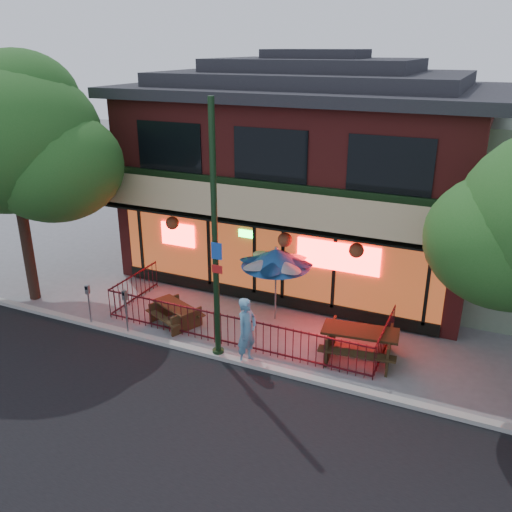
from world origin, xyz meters
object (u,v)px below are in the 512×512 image
at_px(picnic_table_left, 175,311).
at_px(picnic_table_right, 360,340).
at_px(parking_meter_far, 88,299).
at_px(patio_umbrella, 276,258).
at_px(parking_meter_near, 126,305).
at_px(street_tree_left, 12,130).
at_px(pedestrian, 247,331).
at_px(street_light, 215,250).

distance_m(picnic_table_left, picnic_table_right, 5.70).
distance_m(picnic_table_right, parking_meter_far, 8.16).
xyz_separation_m(patio_umbrella, parking_meter_near, (-3.61, -2.78, -1.09)).
bearing_deg(street_tree_left, parking_meter_near, -11.03).
bearing_deg(street_tree_left, pedestrian, -5.05).
bearing_deg(pedestrian, street_light, 105.31).
distance_m(street_light, picnic_table_left, 3.60).
xyz_separation_m(picnic_table_left, parking_meter_near, (-0.93, -1.18, 0.55)).
distance_m(street_tree_left, patio_umbrella, 9.03).
height_order(street_light, parking_meter_near, street_light).
relative_size(patio_umbrella, pedestrian, 1.28).
bearing_deg(pedestrian, picnic_table_right, -50.33).
xyz_separation_m(street_tree_left, patio_umbrella, (8.06, 1.92, -3.59)).
xyz_separation_m(street_light, picnic_table_right, (3.60, 1.50, -2.57)).
distance_m(street_light, picnic_table_right, 4.67).
height_order(picnic_table_left, pedestrian, pedestrian).
bearing_deg(patio_umbrella, pedestrian, -84.30).
bearing_deg(patio_umbrella, street_light, -102.46).
height_order(pedestrian, parking_meter_near, pedestrian).
xyz_separation_m(pedestrian, parking_meter_far, (-5.26, -0.13, -0.03)).
relative_size(street_tree_left, parking_meter_near, 5.53).
bearing_deg(street_light, parking_meter_far, -178.99).
height_order(street_tree_left, picnic_table_left, street_tree_left).
xyz_separation_m(street_light, parking_meter_far, (-4.40, -0.08, -2.22)).
bearing_deg(street_light, street_tree_left, 173.96).
bearing_deg(street_light, pedestrian, 3.51).
distance_m(street_light, patio_umbrella, 2.97).
distance_m(parking_meter_near, parking_meter_far, 1.39).
distance_m(picnic_table_right, patio_umbrella, 3.57).
distance_m(street_tree_left, picnic_table_right, 12.19).
distance_m(pedestrian, parking_meter_near, 3.88).
relative_size(street_light, picnic_table_right, 3.13).
bearing_deg(picnic_table_left, pedestrian, -19.58).
height_order(patio_umbrella, pedestrian, patio_umbrella).
bearing_deg(parking_meter_far, patio_umbrella, 29.10).
xyz_separation_m(street_tree_left, picnic_table_left, (5.37, 0.31, -5.24)).
bearing_deg(street_light, parking_meter_near, -178.53).
distance_m(street_tree_left, parking_meter_near, 6.51).
height_order(street_tree_left, parking_meter_near, street_tree_left).
bearing_deg(parking_meter_far, pedestrian, 1.42).
xyz_separation_m(picnic_table_left, picnic_table_right, (5.69, 0.40, 0.14)).
distance_m(pedestrian, parking_meter_far, 5.27).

